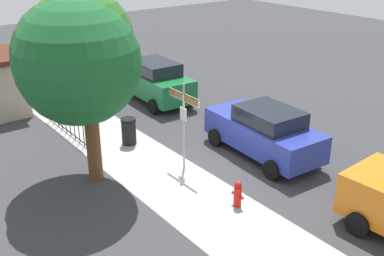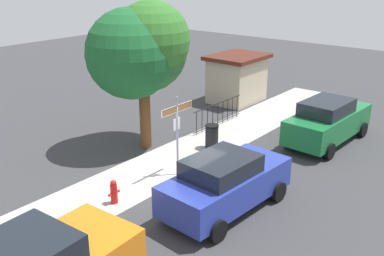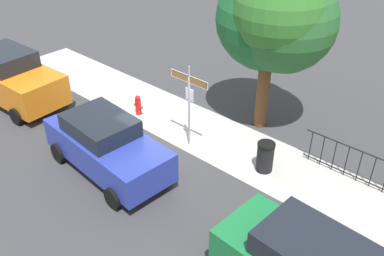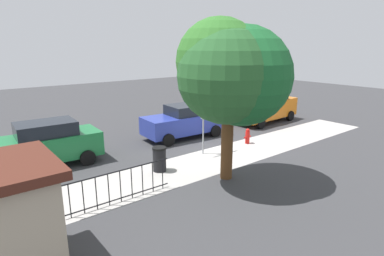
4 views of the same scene
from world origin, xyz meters
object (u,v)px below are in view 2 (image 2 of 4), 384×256
at_px(car_blue, 225,183).
at_px(utility_shed, 237,78).
at_px(car_green, 328,121).
at_px(trash_bin, 212,136).
at_px(shade_tree, 141,49).
at_px(street_sign, 177,122).
at_px(fire_hydrant, 114,192).

bearing_deg(car_blue, utility_shed, 35.68).
bearing_deg(car_blue, car_green, 2.53).
bearing_deg(trash_bin, car_blue, -138.63).
distance_m(shade_tree, car_blue, 6.63).
xyz_separation_m(street_sign, fire_hydrant, (-2.78, 0.20, -1.56)).
distance_m(shade_tree, utility_shed, 8.07).
bearing_deg(trash_bin, car_green, -43.56).
distance_m(car_green, trash_bin, 4.84).
xyz_separation_m(car_green, fire_hydrant, (-8.94, 3.02, -0.55)).
distance_m(car_green, utility_shed, 6.76).
height_order(fire_hydrant, trash_bin, trash_bin).
height_order(shade_tree, utility_shed, shade_tree).
bearing_deg(car_green, street_sign, 158.14).
bearing_deg(street_sign, trash_bin, 10.57).
relative_size(utility_shed, trash_bin, 3.18).
distance_m(shade_tree, fire_hydrant, 5.94).
height_order(shade_tree, car_blue, shade_tree).
relative_size(street_sign, shade_tree, 0.49).
bearing_deg(car_green, utility_shed, 69.80).
bearing_deg(car_blue, trash_bin, 45.07).
distance_m(car_blue, trash_bin, 4.82).
distance_m(street_sign, trash_bin, 3.08).
xyz_separation_m(car_blue, utility_shed, (9.73, 6.08, 0.39)).
bearing_deg(shade_tree, street_sign, -113.05).
height_order(shade_tree, car_green, shade_tree).
bearing_deg(shade_tree, car_blue, -111.21).
relative_size(street_sign, trash_bin, 2.91).
xyz_separation_m(shade_tree, car_green, (4.97, -5.64, -3.00)).
bearing_deg(car_blue, fire_hydrant, 126.34).
relative_size(street_sign, car_blue, 0.64).
xyz_separation_m(shade_tree, car_blue, (-2.13, -5.49, -3.04)).
bearing_deg(fire_hydrant, street_sign, -4.09).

